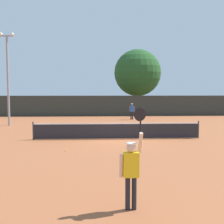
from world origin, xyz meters
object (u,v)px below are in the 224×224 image
(large_tree, at_px, (138,73))
(player_serving, at_px, (131,165))
(tennis_ball, at_px, (66,150))
(light_pole, at_px, (8,73))
(player_receiving, at_px, (132,110))
(parked_car_near, at_px, (84,105))
(parked_car_mid, at_px, (154,106))

(large_tree, bearing_deg, player_serving, -98.28)
(tennis_ball, relative_size, light_pole, 0.01)
(light_pole, distance_m, large_tree, 19.08)
(tennis_ball, bearing_deg, large_tree, 74.09)
(player_receiving, xyz_separation_m, parked_car_near, (-5.45, 12.39, -0.20))
(player_serving, xyz_separation_m, light_pole, (-8.26, 16.49, 3.25))
(player_receiving, relative_size, parked_car_mid, 0.38)
(light_pole, distance_m, parked_car_mid, 21.52)
(light_pole, height_order, parked_car_mid, light_pole)
(player_serving, relative_size, parked_car_mid, 0.60)
(tennis_ball, xyz_separation_m, parked_car_near, (-0.55, 26.49, 0.74))
(player_serving, relative_size, large_tree, 0.30)
(player_serving, distance_m, large_tree, 31.28)
(player_serving, height_order, tennis_ball, player_serving)
(player_receiving, bearing_deg, parked_car_mid, -112.87)
(light_pole, xyz_separation_m, parked_car_near, (5.32, 16.65, -3.59))
(player_serving, bearing_deg, tennis_ball, 109.74)
(player_receiving, relative_size, light_pole, 0.21)
(player_receiving, xyz_separation_m, light_pole, (-10.77, -4.26, 3.38))
(player_serving, xyz_separation_m, parked_car_near, (-2.94, 33.14, -0.33))
(player_receiving, bearing_deg, large_tree, -101.12)
(player_serving, xyz_separation_m, parked_car_mid, (6.96, 31.28, -0.33))
(parked_car_near, xyz_separation_m, parked_car_mid, (9.89, -1.86, 0.00))
(light_pole, height_order, parked_car_near, light_pole)
(large_tree, xyz_separation_m, parked_car_near, (-7.40, 2.46, -4.51))
(player_serving, bearing_deg, light_pole, 116.61)
(player_receiving, height_order, large_tree, large_tree)
(large_tree, xyz_separation_m, parked_car_mid, (2.49, 0.61, -4.51))
(player_receiving, bearing_deg, parked_car_near, -66.27)
(player_serving, distance_m, light_pole, 18.73)
(parked_car_near, bearing_deg, tennis_ball, -94.76)
(parked_car_near, bearing_deg, large_tree, -24.37)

